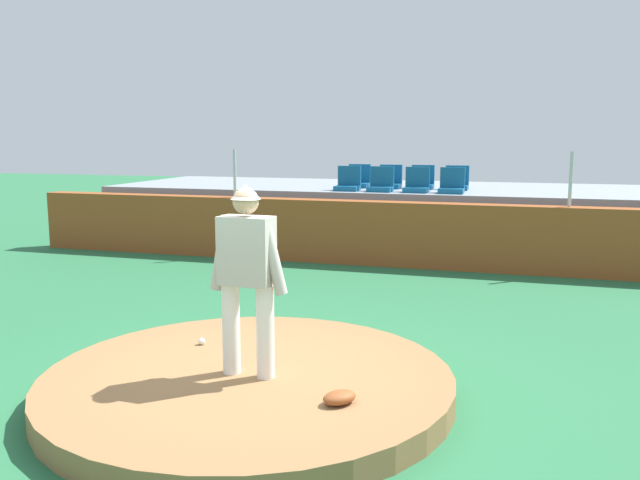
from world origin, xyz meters
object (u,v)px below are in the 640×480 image
stadium_chair_4 (359,180)px  stadium_chair_3 (452,185)px  fielding_glove (339,397)px  stadium_chair_7 (457,182)px  pitcher (247,267)px  stadium_chair_0 (348,183)px  baseball (202,341)px  stadium_chair_5 (390,181)px  stadium_chair_2 (417,184)px  stadium_chair_1 (381,184)px  stadium_chair_6 (422,181)px

stadium_chair_4 → stadium_chair_3: bearing=156.2°
fielding_glove → stadium_chair_7: (0.07, 9.04, 1.17)m
pitcher → stadium_chair_0: pitcher is taller
baseball → fielding_glove: fielding_glove is taller
stadium_chair_5 → stadium_chair_7: size_ratio=1.00×
pitcher → stadium_chair_2: bearing=90.3°
stadium_chair_4 → stadium_chair_2: bearing=147.3°
stadium_chair_3 → stadium_chair_5: same height
stadium_chair_1 → stadium_chair_2: same height
stadium_chair_3 → pitcher: bearing=82.4°
fielding_glove → stadium_chair_1: stadium_chair_1 is taller
pitcher → stadium_chair_7: 8.71m
stadium_chair_1 → stadium_chair_7: same height
stadium_chair_0 → stadium_chair_3: bearing=179.3°
stadium_chair_4 → stadium_chair_6: same height
baseball → stadium_chair_3: bearing=75.3°
stadium_chair_0 → stadium_chair_2: bearing=179.8°
pitcher → stadium_chair_0: bearing=100.7°
baseball → stadium_chair_4: (-0.25, 8.01, 1.19)m
stadium_chair_2 → stadium_chair_6: bearing=-88.9°
stadium_chair_1 → stadium_chair_4: size_ratio=1.00×
pitcher → stadium_chair_0: (-1.08, 7.78, 0.20)m
stadium_chair_3 → fielding_glove: bearing=89.6°
fielding_glove → stadium_chair_5: 9.21m
stadium_chair_4 → stadium_chair_7: bearing=178.9°
fielding_glove → stadium_chair_6: (-0.65, 9.05, 1.17)m
pitcher → stadium_chair_2: 7.79m
stadium_chair_6 → stadium_chair_1: bearing=51.9°
pitcher → stadium_chair_4: 8.76m
stadium_chair_3 → stadium_chair_7: size_ratio=1.00×
stadium_chair_3 → stadium_chair_6: (-0.71, 0.90, 0.00)m
stadium_chair_5 → stadium_chair_0: bearing=50.2°
pitcher → stadium_chair_5: size_ratio=3.51×
stadium_chair_4 → stadium_chair_6: (1.40, -0.03, 0.00)m
baseball → stadium_chair_1: (0.44, 7.08, 1.19)m
stadium_chair_3 → stadium_chair_6: size_ratio=1.00×
baseball → stadium_chair_3: stadium_chair_3 is taller
stadium_chair_2 → stadium_chair_7: bearing=-129.1°
fielding_glove → stadium_chair_6: stadium_chair_6 is taller
stadium_chair_4 → stadium_chair_7: 2.12m
stadium_chair_4 → stadium_chair_5: (0.71, -0.05, 0.00)m
stadium_chair_5 → stadium_chair_7: (1.41, 0.01, 0.00)m
stadium_chair_2 → stadium_chair_4: (-1.41, 0.91, 0.00)m
stadium_chair_3 → stadium_chair_7: bearing=-90.9°
stadium_chair_7 → stadium_chair_4: bearing=-1.1°
baseball → stadium_chair_6: stadium_chair_6 is taller
stadium_chair_0 → stadium_chair_4: bearing=-90.1°
stadium_chair_7 → stadium_chair_1: bearing=31.9°
stadium_chair_0 → stadium_chair_6: same height
stadium_chair_2 → stadium_chair_3: size_ratio=1.00×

